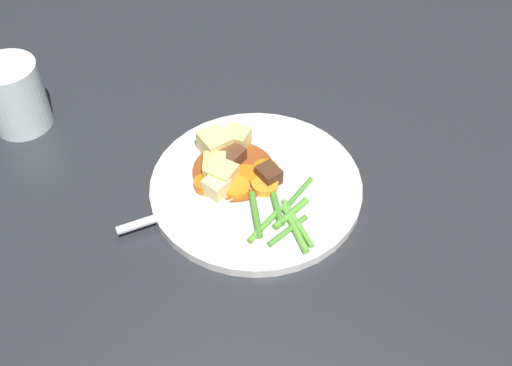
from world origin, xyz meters
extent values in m
plane|color=#26282D|center=(0.00, 0.00, 0.00)|extent=(3.00, 3.00, 0.00)
cylinder|color=white|center=(0.00, 0.00, 0.01)|extent=(0.26, 0.26, 0.01)
cylinder|color=brown|center=(0.03, 0.00, 0.01)|extent=(0.10, 0.10, 0.00)
cylinder|color=orange|center=(0.00, -0.02, 0.02)|extent=(0.05, 0.05, 0.01)
cylinder|color=orange|center=(0.01, 0.00, 0.02)|extent=(0.04, 0.04, 0.01)
cylinder|color=orange|center=(0.05, 0.04, 0.02)|extent=(0.04, 0.04, 0.01)
cylinder|color=orange|center=(0.06, 0.00, 0.02)|extent=(0.03, 0.03, 0.01)
cylinder|color=orange|center=(0.01, 0.02, 0.02)|extent=(0.05, 0.05, 0.01)
cylinder|color=orange|center=(-0.01, 0.00, 0.02)|extent=(0.03, 0.03, 0.01)
cube|color=#DBBC6B|center=(0.05, 0.01, 0.02)|extent=(0.04, 0.04, 0.02)
cube|color=#E5CC7A|center=(0.03, 0.02, 0.03)|extent=(0.04, 0.03, 0.03)
cube|color=#E5CC7A|center=(0.08, -0.01, 0.03)|extent=(0.05, 0.05, 0.03)
cube|color=#E5CC7A|center=(0.06, -0.04, 0.03)|extent=(0.04, 0.03, 0.03)
cube|color=#EAD68C|center=(0.03, 0.04, 0.03)|extent=(0.03, 0.03, 0.02)
cube|color=#4C2B19|center=(-0.01, -0.01, 0.02)|extent=(0.03, 0.03, 0.02)
cube|color=#56331E|center=(0.05, -0.01, 0.02)|extent=(0.03, 0.03, 0.02)
cylinder|color=#66AD42|center=(-0.08, 0.03, 0.02)|extent=(0.07, 0.04, 0.01)
cylinder|color=#4C8E33|center=(-0.04, 0.01, 0.02)|extent=(0.06, 0.06, 0.01)
cylinder|color=#4C8E33|center=(-0.05, -0.01, 0.02)|extent=(0.01, 0.06, 0.01)
cylinder|color=#4C8E33|center=(-0.07, 0.04, 0.02)|extent=(0.02, 0.06, 0.01)
cylinder|color=#599E38|center=(-0.06, 0.02, 0.02)|extent=(0.02, 0.06, 0.01)
cylinder|color=#599E38|center=(-0.05, 0.05, 0.02)|extent=(0.01, 0.06, 0.01)
cylinder|color=#66AD42|center=(-0.08, 0.04, 0.02)|extent=(0.06, 0.05, 0.01)
cylinder|color=#4C8E33|center=(-0.03, 0.04, 0.02)|extent=(0.05, 0.06, 0.01)
cube|color=silver|center=(0.06, 0.11, 0.01)|extent=(0.07, 0.10, 0.00)
cube|color=silver|center=(0.02, 0.05, 0.01)|extent=(0.03, 0.03, 0.00)
cylinder|color=silver|center=(0.00, 0.03, 0.01)|extent=(0.02, 0.04, 0.00)
cylinder|color=silver|center=(0.01, 0.03, 0.01)|extent=(0.02, 0.04, 0.00)
cylinder|color=silver|center=(0.01, 0.02, 0.01)|extent=(0.02, 0.04, 0.00)
cylinder|color=silver|center=(0.02, 0.02, 0.01)|extent=(0.02, 0.04, 0.00)
cylinder|color=silver|center=(0.34, 0.08, 0.05)|extent=(0.08, 0.08, 0.10)
camera|label=1|loc=(-0.30, 0.43, 0.58)|focal=43.53mm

